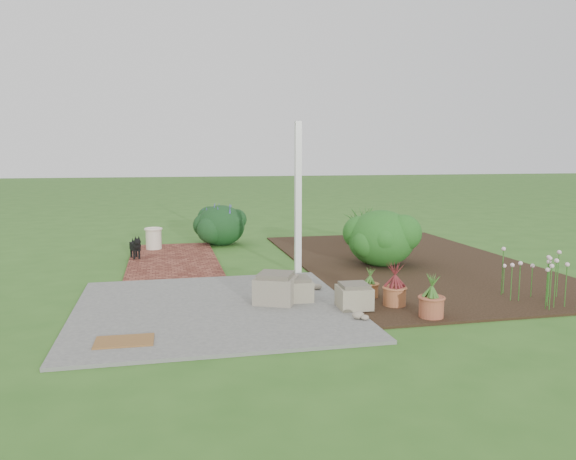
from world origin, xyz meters
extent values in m
plane|color=#32631F|center=(0.00, 0.00, 0.00)|extent=(80.00, 80.00, 0.00)
cube|color=#5D5D5B|center=(-1.25, -1.75, 0.02)|extent=(3.50, 3.50, 0.04)
cube|color=#5B271C|center=(-1.70, 1.75, 0.02)|extent=(1.60, 3.50, 0.04)
cube|color=black|center=(2.50, 0.50, 0.01)|extent=(4.00, 7.00, 0.03)
cube|color=white|center=(0.30, 0.10, 1.25)|extent=(0.10, 0.10, 2.50)
cube|color=#766B59|center=(0.48, -2.19, 0.18)|extent=(0.42, 0.42, 0.27)
cube|color=gray|center=(-0.15, -1.66, 0.17)|extent=(0.42, 0.42, 0.27)
cube|color=#716858|center=(-0.44, -1.71, 0.21)|extent=(0.67, 0.67, 0.34)
cube|color=brown|center=(-2.29, -2.91, 0.05)|extent=(0.61, 0.40, 0.02)
cube|color=black|center=(-2.39, 1.93, 0.26)|extent=(0.22, 0.33, 0.14)
cylinder|color=black|center=(-2.40, 1.81, 0.12)|extent=(0.04, 0.04, 0.15)
cylinder|color=black|center=(-2.31, 1.84, 0.12)|extent=(0.04, 0.04, 0.15)
cylinder|color=black|center=(-2.47, 2.02, 0.12)|extent=(0.04, 0.04, 0.15)
cylinder|color=black|center=(-2.38, 2.05, 0.12)|extent=(0.04, 0.04, 0.15)
sphere|color=black|center=(-2.34, 1.75, 0.37)|extent=(0.13, 0.13, 0.13)
cone|color=black|center=(-2.43, 2.09, 0.36)|extent=(0.08, 0.11, 0.12)
cylinder|color=beige|center=(-2.06, 2.90, 0.25)|extent=(0.37, 0.37, 0.42)
ellipsoid|color=#133911|center=(1.88, 0.40, 0.53)|extent=(1.23, 1.23, 1.00)
cylinder|color=#A45E37|center=(1.05, -2.16, 0.15)|extent=(0.31, 0.31, 0.24)
cylinder|color=#9C6034|center=(0.89, -1.69, 0.13)|extent=(0.28, 0.28, 0.19)
cylinder|color=#A05136|center=(1.27, -2.75, 0.15)|extent=(0.31, 0.31, 0.25)
ellipsoid|color=black|center=(-0.63, 3.42, 0.45)|extent=(1.13, 1.13, 0.89)
camera|label=1|loc=(-1.85, -8.78, 1.99)|focal=35.00mm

